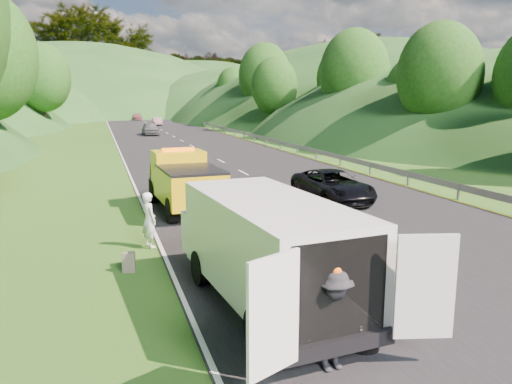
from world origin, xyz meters
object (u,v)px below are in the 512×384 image
object	(u,v)px
white_van	(266,245)
child	(230,270)
worker	(332,369)
tow_truck	(184,181)
spare_tire	(363,348)
woman	(150,247)
suitcase	(129,262)
passing_suv	(332,201)

from	to	relation	value
white_van	child	bearing A→B (deg)	89.69
child	worker	bearing A→B (deg)	-53.54
tow_truck	worker	size ratio (longest dim) A/B	3.28
worker	spare_tire	bearing A→B (deg)	24.35
tow_truck	white_van	bearing A→B (deg)	-92.28
woman	suitcase	size ratio (longest dim) A/B	3.19
woman	passing_suv	size ratio (longest dim) A/B	0.35
tow_truck	child	distance (m)	7.91
worker	passing_suv	bearing A→B (deg)	58.92
tow_truck	suitcase	world-z (taller)	tow_truck
white_van	woman	xyz separation A→B (m)	(-2.12, 5.34, -1.43)
worker	suitcase	bearing A→B (deg)	111.62
child	spare_tire	bearing A→B (deg)	-42.96
woman	tow_truck	bearing A→B (deg)	-43.50
spare_tire	passing_suv	distance (m)	13.77
tow_truck	woman	xyz separation A→B (m)	(-1.96, -4.96, -1.24)
worker	passing_suv	distance (m)	14.61
white_van	woman	world-z (taller)	white_van
woman	child	distance (m)	3.43
child	suitcase	size ratio (longest dim) A/B	1.62
white_van	passing_suv	xyz separation A→B (m)	(6.64, 10.13, -1.43)
spare_tire	passing_suv	size ratio (longest dim) A/B	0.13
spare_tire	passing_suv	world-z (taller)	passing_suv
woman	spare_tire	xyz separation A→B (m)	(3.24, -7.82, 0.00)
tow_truck	passing_suv	world-z (taller)	tow_truck
white_van	woman	bearing A→B (deg)	106.36
white_van	passing_suv	bearing A→B (deg)	51.50
worker	woman	bearing A→B (deg)	100.63
white_van	worker	world-z (taller)	white_van
spare_tire	woman	bearing A→B (deg)	112.49
tow_truck	white_van	world-z (taller)	tow_truck
white_van	worker	bearing A→B (deg)	-91.14
worker	spare_tire	size ratio (longest dim) A/B	2.91
suitcase	spare_tire	xyz separation A→B (m)	(4.02, -5.70, -0.28)
woman	suitcase	xyz separation A→B (m)	(-0.78, -2.13, 0.28)
passing_suv	woman	bearing A→B (deg)	-153.16
suitcase	spare_tire	size ratio (longest dim) A/B	0.88
suitcase	passing_suv	size ratio (longest dim) A/B	0.11
white_van	spare_tire	xyz separation A→B (m)	(1.12, -2.48, -1.43)
child	passing_suv	xyz separation A→B (m)	(6.86, 7.64, 0.00)
woman	suitcase	bearing A→B (deg)	137.94
worker	spare_tire	xyz separation A→B (m)	(0.91, 0.51, 0.00)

